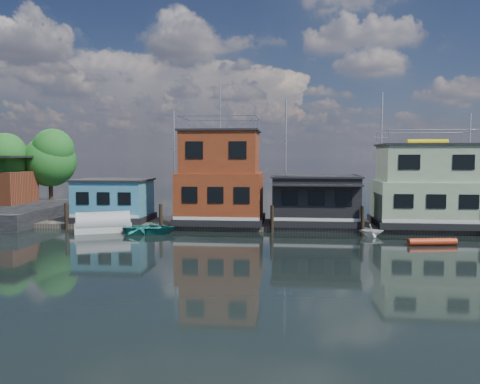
# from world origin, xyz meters

# --- Properties ---
(ground) EXTENTS (160.00, 160.00, 0.00)m
(ground) POSITION_xyz_m (0.00, 0.00, 0.00)
(ground) COLOR black
(ground) RESTS_ON ground
(dock) EXTENTS (48.00, 5.00, 0.40)m
(dock) POSITION_xyz_m (0.00, 12.00, 0.20)
(dock) COLOR #595147
(dock) RESTS_ON ground
(houseboat_blue) EXTENTS (6.40, 4.90, 3.66)m
(houseboat_blue) POSITION_xyz_m (-18.00, 12.00, 2.21)
(houseboat_blue) COLOR black
(houseboat_blue) RESTS_ON dock
(houseboat_red) EXTENTS (7.40, 5.90, 11.86)m
(houseboat_red) POSITION_xyz_m (-8.50, 12.00, 4.10)
(houseboat_red) COLOR black
(houseboat_red) RESTS_ON dock
(houseboat_dark) EXTENTS (7.40, 6.10, 4.06)m
(houseboat_dark) POSITION_xyz_m (-0.50, 11.98, 2.42)
(houseboat_dark) COLOR black
(houseboat_dark) RESTS_ON dock
(houseboat_green) EXTENTS (8.40, 5.90, 7.03)m
(houseboat_green) POSITION_xyz_m (8.50, 12.00, 3.55)
(houseboat_green) COLOR black
(houseboat_green) RESTS_ON dock
(pilings) EXTENTS (42.28, 0.28, 2.20)m
(pilings) POSITION_xyz_m (-0.33, 9.20, 1.10)
(pilings) COLOR #2D2116
(pilings) RESTS_ON ground
(background_masts) EXTENTS (36.40, 0.16, 12.00)m
(background_masts) POSITION_xyz_m (4.76, 18.00, 5.55)
(background_masts) COLOR silver
(background_masts) RESTS_ON ground
(shore) EXTENTS (12.40, 15.72, 8.24)m
(shore) POSITION_xyz_m (-30.67, 15.86, 3.60)
(shore) COLOR black
(shore) RESTS_ON ground
(tarp_runabout) EXTENTS (4.61, 3.29, 1.75)m
(tarp_runabout) POSITION_xyz_m (-17.42, 8.13, 0.65)
(tarp_runabout) COLOR beige
(tarp_runabout) RESTS_ON ground
(dinghy_white) EXTENTS (1.87, 1.63, 0.97)m
(dinghy_white) POSITION_xyz_m (3.52, 8.24, 0.48)
(dinghy_white) COLOR white
(dinghy_white) RESTS_ON ground
(red_kayak) EXTENTS (3.36, 1.06, 0.49)m
(red_kayak) POSITION_xyz_m (7.04, 5.06, 0.24)
(red_kayak) COLOR red
(red_kayak) RESTS_ON ground
(dinghy_teal) EXTENTS (4.29, 3.22, 0.84)m
(dinghy_teal) POSITION_xyz_m (-13.51, 7.86, 0.42)
(dinghy_teal) COLOR #227E7A
(dinghy_teal) RESTS_ON ground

